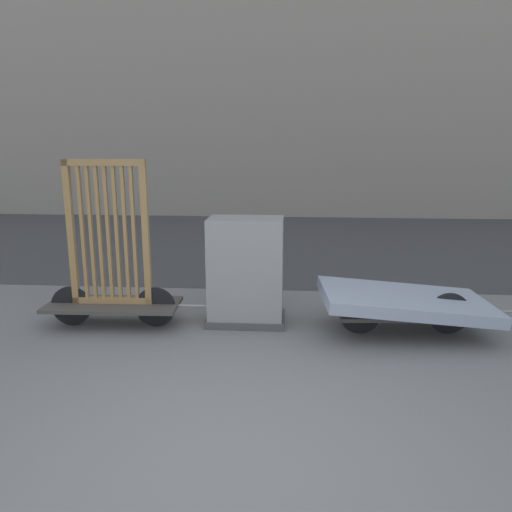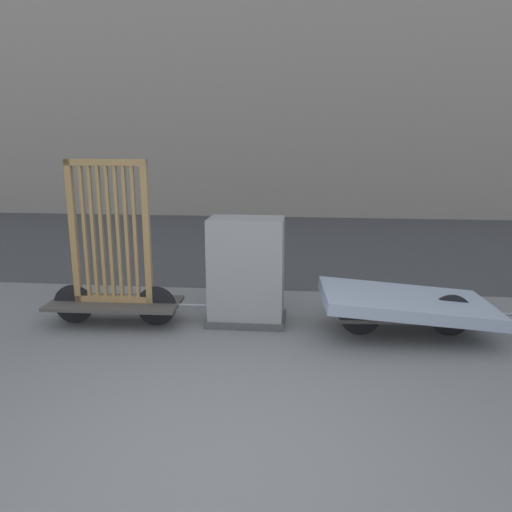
% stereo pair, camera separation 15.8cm
% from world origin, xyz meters
% --- Properties ---
extents(ground_plane, '(60.00, 60.00, 0.00)m').
position_xyz_m(ground_plane, '(0.00, 0.00, 0.00)').
color(ground_plane, slate).
extents(road_strip, '(56.00, 7.03, 0.01)m').
position_xyz_m(road_strip, '(0.00, 7.46, 0.00)').
color(road_strip, '#424244').
rests_on(road_strip, ground_plane).
extents(bike_cart_with_bedframe, '(2.20, 0.64, 1.88)m').
position_xyz_m(bike_cart_with_bedframe, '(-1.62, 2.43, 0.63)').
color(bike_cart_with_bedframe, '#4C4742').
rests_on(bike_cart_with_bedframe, ground_plane).
extents(bike_cart_with_mattress, '(2.39, 1.16, 0.52)m').
position_xyz_m(bike_cart_with_mattress, '(1.63, 2.43, 0.35)').
color(bike_cart_with_mattress, '#4C4742').
rests_on(bike_cart_with_mattress, ground_plane).
extents(utility_cabinet, '(0.90, 0.57, 1.23)m').
position_xyz_m(utility_cabinet, '(-0.13, 2.64, 0.57)').
color(utility_cabinet, '#4C4C4C').
rests_on(utility_cabinet, ground_plane).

